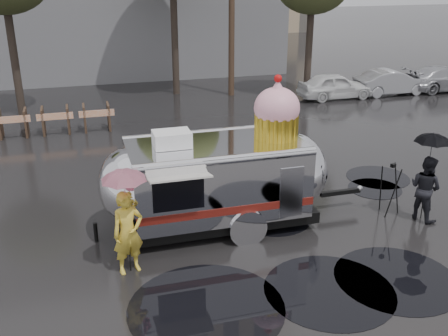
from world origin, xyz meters
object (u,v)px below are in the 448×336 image
object	(u,v)px
airstream_trailer	(219,176)
person_right	(425,188)
person_left	(128,233)
tripod	(391,185)

from	to	relation	value
airstream_trailer	person_right	distance (m)	5.12
person_left	tripod	world-z (taller)	person_left
person_left	tripod	xyz separation A→B (m)	(6.68, 0.92, -0.11)
airstream_trailer	person_left	size ratio (longest dim) A/B	3.86
person_left	person_right	xyz separation A→B (m)	(7.33, 0.43, -0.06)
airstream_trailer	person_left	bearing A→B (deg)	-147.94
person_left	airstream_trailer	bearing A→B (deg)	16.44
person_left	tripod	bearing A→B (deg)	-8.05
person_left	person_right	bearing A→B (deg)	-12.50
person_right	tripod	distance (m)	0.82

